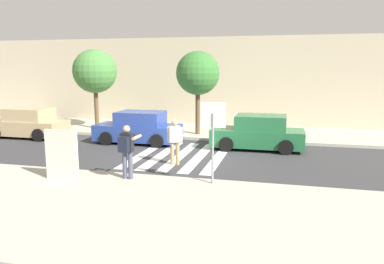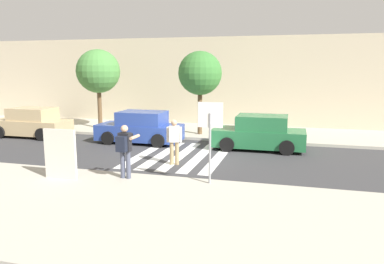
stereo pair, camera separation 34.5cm
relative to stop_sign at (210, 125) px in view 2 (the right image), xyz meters
name	(u,v)px [view 2 (the right image)]	position (x,y,z in m)	size (l,w,h in m)	color
ground_plane	(179,157)	(-2.10, 3.60, -1.96)	(120.00, 120.00, 0.00)	#38383A
sidewalk_near	(108,209)	(-2.10, -2.60, -1.89)	(60.00, 6.00, 0.14)	#B2AD9E
sidewalk_far	(211,131)	(-2.10, 9.60, -1.89)	(60.00, 4.80, 0.14)	#B2AD9E
building_facade_far	(225,81)	(-2.10, 14.00, 0.79)	(56.00, 4.00, 5.49)	beige
crosswalk_stripe_0	(145,153)	(-3.70, 3.80, -1.95)	(0.44, 5.20, 0.01)	silver
crosswalk_stripe_1	(163,154)	(-2.90, 3.80, -1.95)	(0.44, 5.20, 0.01)	silver
crosswalk_stripe_2	(181,155)	(-2.10, 3.80, -1.95)	(0.44, 5.20, 0.01)	silver
crosswalk_stripe_3	(199,157)	(-1.30, 3.80, -1.95)	(0.44, 5.20, 0.01)	silver
crosswalk_stripe_4	(218,158)	(-0.50, 3.80, -1.95)	(0.44, 5.20, 0.01)	silver
stop_sign	(210,125)	(0.00, 0.00, 0.00)	(0.76, 0.08, 2.49)	gray
photographer_with_backpack	(125,147)	(-2.72, -0.22, -0.79)	(0.60, 0.85, 1.72)	#474C60
pedestrian_crossing	(174,139)	(-1.90, 2.33, -0.98)	(0.56, 0.33, 1.72)	tan
parked_car_tan	(32,123)	(-11.04, 5.90, -1.23)	(4.10, 1.92, 1.55)	tan
parked_car_blue	(140,128)	(-4.80, 5.90, -1.23)	(4.10, 1.92, 1.55)	#284293
parked_car_green	(259,134)	(0.96, 5.90, -1.23)	(4.10, 1.92, 1.55)	#236B3D
street_tree_west	(98,72)	(-8.51, 8.66, 1.46)	(2.49, 2.49, 4.54)	brown
street_tree_center	(200,74)	(-2.40, 8.29, 1.38)	(2.28, 2.28, 4.36)	brown
advertising_board	(61,154)	(-4.69, -0.76, -1.02)	(1.10, 0.11, 1.60)	beige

